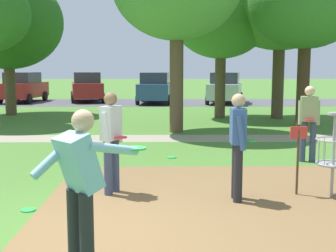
{
  "coord_description": "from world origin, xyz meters",
  "views": [
    {
      "loc": [
        0.92,
        -5.28,
        2.1
      ],
      "look_at": [
        1.03,
        2.98,
        1.0
      ],
      "focal_mm": 46.51,
      "sensor_mm": 36.0,
      "label": 1
    }
  ],
  "objects_px": {
    "player_throwing": "(111,137)",
    "parked_car_center_right": "(155,88)",
    "parked_car_rightmost": "(225,88)",
    "disc_golf_basket": "(330,151)",
    "parked_car_leftmost": "(23,87)",
    "player_waiting_left": "(238,141)",
    "frisbee_scattered_b": "(171,157)",
    "player_waiting_right": "(81,184)",
    "frisbee_by_tee": "(60,160)",
    "player_foreground_watching": "(309,119)",
    "frisbee_far_left": "(28,210)",
    "tree_mid_center": "(7,22)",
    "parked_car_center_left": "(87,87)",
    "tree_near_left": "(306,0)",
    "tree_far_left": "(221,17)"
  },
  "relations": [
    {
      "from": "frisbee_scattered_b",
      "to": "parked_car_center_left",
      "type": "distance_m",
      "value": 18.22
    },
    {
      "from": "player_foreground_watching",
      "to": "player_throwing",
      "type": "distance_m",
      "value": 4.8
    },
    {
      "from": "tree_far_left",
      "to": "parked_car_center_right",
      "type": "distance_m",
      "value": 8.9
    },
    {
      "from": "parked_car_rightmost",
      "to": "frisbee_by_tee",
      "type": "bearing_deg",
      "value": -110.58
    },
    {
      "from": "tree_mid_center",
      "to": "parked_car_leftmost",
      "type": "relative_size",
      "value": 1.42
    },
    {
      "from": "disc_golf_basket",
      "to": "player_throwing",
      "type": "height_order",
      "value": "player_throwing"
    },
    {
      "from": "frisbee_scattered_b",
      "to": "parked_car_rightmost",
      "type": "bearing_deg",
      "value": 77.47
    },
    {
      "from": "disc_golf_basket",
      "to": "tree_far_left",
      "type": "distance_m",
      "value": 11.99
    },
    {
      "from": "player_throwing",
      "to": "parked_car_center_left",
      "type": "bearing_deg",
      "value": 100.83
    },
    {
      "from": "player_throwing",
      "to": "parked_car_center_right",
      "type": "relative_size",
      "value": 0.4
    },
    {
      "from": "player_foreground_watching",
      "to": "player_waiting_left",
      "type": "bearing_deg",
      "value": -126.06
    },
    {
      "from": "player_throwing",
      "to": "parked_car_rightmost",
      "type": "relative_size",
      "value": 0.38
    },
    {
      "from": "player_waiting_left",
      "to": "player_waiting_right",
      "type": "distance_m",
      "value": 3.29
    },
    {
      "from": "player_throwing",
      "to": "player_waiting_right",
      "type": "height_order",
      "value": "same"
    },
    {
      "from": "player_foreground_watching",
      "to": "player_waiting_left",
      "type": "distance_m",
      "value": 3.54
    },
    {
      "from": "frisbee_far_left",
      "to": "tree_near_left",
      "type": "height_order",
      "value": "tree_near_left"
    },
    {
      "from": "player_foreground_watching",
      "to": "player_waiting_right",
      "type": "bearing_deg",
      "value": -126.55
    },
    {
      "from": "frisbee_scattered_b",
      "to": "tree_near_left",
      "type": "distance_m",
      "value": 8.48
    },
    {
      "from": "tree_far_left",
      "to": "parked_car_rightmost",
      "type": "relative_size",
      "value": 1.34
    },
    {
      "from": "player_waiting_left",
      "to": "tree_near_left",
      "type": "relative_size",
      "value": 0.28
    },
    {
      "from": "player_waiting_left",
      "to": "tree_far_left",
      "type": "relative_size",
      "value": 0.29
    },
    {
      "from": "disc_golf_basket",
      "to": "frisbee_scattered_b",
      "type": "xyz_separation_m",
      "value": [
        -2.52,
        3.12,
        -0.74
      ]
    },
    {
      "from": "tree_near_left",
      "to": "tree_far_left",
      "type": "relative_size",
      "value": 1.03
    },
    {
      "from": "player_waiting_left",
      "to": "parked_car_center_left",
      "type": "xyz_separation_m",
      "value": [
        -5.95,
        20.84,
        -0.05
      ]
    },
    {
      "from": "player_waiting_right",
      "to": "parked_car_rightmost",
      "type": "xyz_separation_m",
      "value": [
        4.56,
        21.95,
        -0.06
      ]
    },
    {
      "from": "player_waiting_left",
      "to": "disc_golf_basket",
      "type": "bearing_deg",
      "value": 7.66
    },
    {
      "from": "tree_near_left",
      "to": "parked_car_center_right",
      "type": "bearing_deg",
      "value": 117.0
    },
    {
      "from": "tree_mid_center",
      "to": "parked_car_leftmost",
      "type": "xyz_separation_m",
      "value": [
        -1.83,
        7.56,
        -3.18
      ]
    },
    {
      "from": "player_waiting_left",
      "to": "frisbee_scattered_b",
      "type": "relative_size",
      "value": 7.42
    },
    {
      "from": "player_waiting_right",
      "to": "frisbee_scattered_b",
      "type": "bearing_deg",
      "value": 80.42
    },
    {
      "from": "frisbee_by_tee",
      "to": "parked_car_leftmost",
      "type": "height_order",
      "value": "parked_car_leftmost"
    },
    {
      "from": "player_throwing",
      "to": "player_waiting_left",
      "type": "xyz_separation_m",
      "value": [
        2.04,
        -0.41,
        0.0
      ]
    },
    {
      "from": "tree_near_left",
      "to": "player_foreground_watching",
      "type": "bearing_deg",
      "value": -106.57
    },
    {
      "from": "disc_golf_basket",
      "to": "player_throwing",
      "type": "relative_size",
      "value": 0.81
    },
    {
      "from": "disc_golf_basket",
      "to": "tree_mid_center",
      "type": "height_order",
      "value": "tree_mid_center"
    },
    {
      "from": "disc_golf_basket",
      "to": "parked_car_center_right",
      "type": "height_order",
      "value": "parked_car_center_right"
    },
    {
      "from": "disc_golf_basket",
      "to": "frisbee_scattered_b",
      "type": "relative_size",
      "value": 6.03
    },
    {
      "from": "parked_car_rightmost",
      "to": "player_throwing",
      "type": "bearing_deg",
      "value": -103.72
    },
    {
      "from": "parked_car_center_right",
      "to": "parked_car_rightmost",
      "type": "height_order",
      "value": "same"
    },
    {
      "from": "frisbee_by_tee",
      "to": "tree_far_left",
      "type": "height_order",
      "value": "tree_far_left"
    },
    {
      "from": "player_waiting_right",
      "to": "frisbee_by_tee",
      "type": "bearing_deg",
      "value": 105.28
    },
    {
      "from": "player_throwing",
      "to": "parked_car_leftmost",
      "type": "bearing_deg",
      "value": 111.29
    },
    {
      "from": "player_throwing",
      "to": "tree_near_left",
      "type": "height_order",
      "value": "tree_near_left"
    },
    {
      "from": "frisbee_by_tee",
      "to": "frisbee_scattered_b",
      "type": "relative_size",
      "value": 0.93
    },
    {
      "from": "player_throwing",
      "to": "frisbee_far_left",
      "type": "bearing_deg",
      "value": -142.26
    },
    {
      "from": "tree_mid_center",
      "to": "parked_car_center_left",
      "type": "height_order",
      "value": "tree_mid_center"
    },
    {
      "from": "frisbee_far_left",
      "to": "parked_car_rightmost",
      "type": "height_order",
      "value": "parked_car_rightmost"
    },
    {
      "from": "player_throwing",
      "to": "parked_car_center_right",
      "type": "distance_m",
      "value": 19.02
    },
    {
      "from": "frisbee_by_tee",
      "to": "player_throwing",
      "type": "bearing_deg",
      "value": -60.45
    },
    {
      "from": "player_foreground_watching",
      "to": "frisbee_far_left",
      "type": "distance_m",
      "value": 6.31
    }
  ]
}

